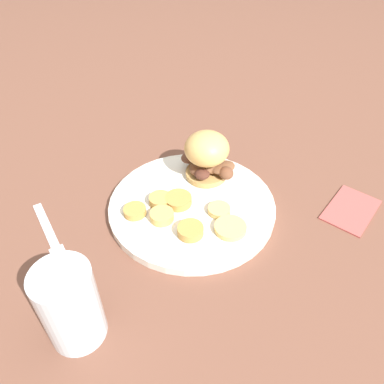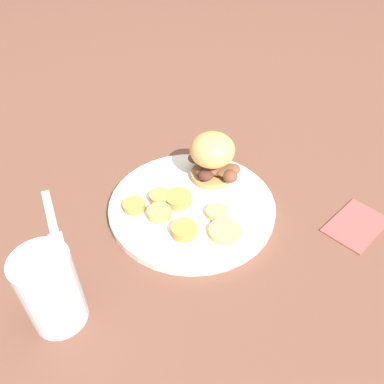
{
  "view_description": "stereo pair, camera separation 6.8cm",
  "coord_description": "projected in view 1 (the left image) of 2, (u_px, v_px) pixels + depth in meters",
  "views": [
    {
      "loc": [
        0.45,
        0.23,
        0.49
      ],
      "look_at": [
        0.0,
        0.0,
        0.04
      ],
      "focal_mm": 35.0,
      "sensor_mm": 36.0,
      "label": 1
    },
    {
      "loc": [
        0.42,
        0.29,
        0.49
      ],
      "look_at": [
        0.0,
        0.0,
        0.04
      ],
      "focal_mm": 35.0,
      "sensor_mm": 36.0,
      "label": 2
    }
  ],
  "objects": [
    {
      "name": "potato_round_3",
      "position": [
        160.0,
        200.0,
        0.69
      ],
      "size": [
        0.04,
        0.04,
        0.01
      ],
      "primitive_type": "cylinder",
      "color": "tan",
      "rests_on": "dinner_plate"
    },
    {
      "name": "fork",
      "position": [
        50.0,
        235.0,
        0.66
      ],
      "size": [
        0.11,
        0.16,
        0.0
      ],
      "color": "silver",
      "rests_on": "ground_plane"
    },
    {
      "name": "potato_round_0",
      "position": [
        162.0,
        216.0,
        0.66
      ],
      "size": [
        0.04,
        0.04,
        0.01
      ],
      "primitive_type": "cylinder",
      "color": "tan",
      "rests_on": "dinner_plate"
    },
    {
      "name": "ground_plane",
      "position": [
        192.0,
        209.0,
        0.71
      ],
      "size": [
        4.0,
        4.0,
        0.0
      ],
      "primitive_type": "plane",
      "color": "brown"
    },
    {
      "name": "dinner_plate",
      "position": [
        192.0,
        205.0,
        0.7
      ],
      "size": [
        0.31,
        0.31,
        0.02
      ],
      "color": "white",
      "rests_on": "ground_plane"
    },
    {
      "name": "potato_round_4",
      "position": [
        230.0,
        228.0,
        0.64
      ],
      "size": [
        0.06,
        0.06,
        0.01
      ],
      "primitive_type": "cylinder",
      "color": "#DBB766",
      "rests_on": "dinner_plate"
    },
    {
      "name": "drinking_glass",
      "position": [
        70.0,
        306.0,
        0.48
      ],
      "size": [
        0.08,
        0.08,
        0.13
      ],
      "color": "silver",
      "rests_on": "ground_plane"
    },
    {
      "name": "sandwich",
      "position": [
        207.0,
        156.0,
        0.72
      ],
      "size": [
        0.09,
        0.13,
        0.1
      ],
      "color": "tan",
      "rests_on": "dinner_plate"
    },
    {
      "name": "potato_round_6",
      "position": [
        135.0,
        211.0,
        0.67
      ],
      "size": [
        0.04,
        0.04,
        0.01
      ],
      "primitive_type": "cylinder",
      "color": "#BC8942",
      "rests_on": "dinner_plate"
    },
    {
      "name": "potato_round_2",
      "position": [
        218.0,
        211.0,
        0.67
      ],
      "size": [
        0.04,
        0.04,
        0.01
      ],
      "primitive_type": "cylinder",
      "color": "#DBB766",
      "rests_on": "dinner_plate"
    },
    {
      "name": "potato_round_5",
      "position": [
        178.0,
        200.0,
        0.69
      ],
      "size": [
        0.05,
        0.05,
        0.01
      ],
      "primitive_type": "cylinder",
      "color": "#BC8942",
      "rests_on": "dinner_plate"
    },
    {
      "name": "napkin",
      "position": [
        351.0,
        209.0,
        0.7
      ],
      "size": [
        0.13,
        0.1,
        0.01
      ],
      "primitive_type": "cube",
      "rotation": [
        0.0,
        0.0,
        2.94
      ],
      "color": "#B24C47",
      "rests_on": "ground_plane"
    },
    {
      "name": "potato_round_1",
      "position": [
        190.0,
        230.0,
        0.63
      ],
      "size": [
        0.04,
        0.04,
        0.02
      ],
      "primitive_type": "cylinder",
      "color": "#BC8942",
      "rests_on": "dinner_plate"
    }
  ]
}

